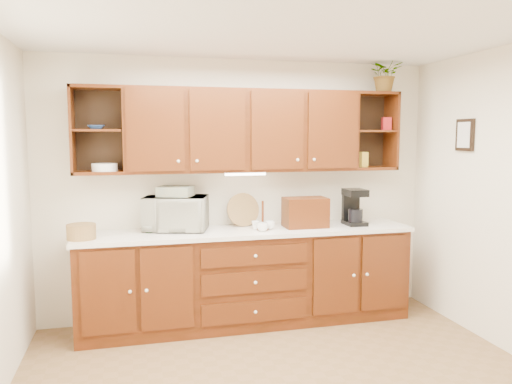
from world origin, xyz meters
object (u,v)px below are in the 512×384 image
microwave (176,213)px  coffee_maker (354,207)px  potted_plant (386,74)px  bread_box (305,212)px

microwave → coffee_maker: 1.79m
microwave → coffee_maker: (1.79, -0.14, 0.01)m
microwave → potted_plant: bearing=15.0°
bread_box → potted_plant: size_ratio=1.14×
coffee_maker → potted_plant: bearing=18.8°
microwave → bread_box: bearing=8.4°
coffee_maker → potted_plant: 1.42m
microwave → bread_box: 1.27m
microwave → potted_plant: potted_plant is taller
coffee_maker → bread_box: bearing=-177.0°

